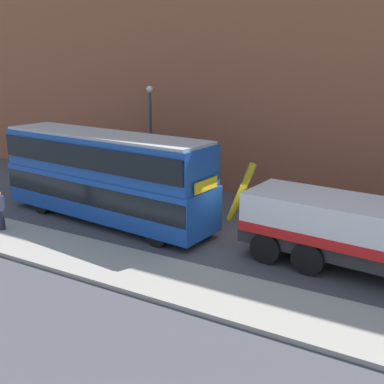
{
  "coord_description": "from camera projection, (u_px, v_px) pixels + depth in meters",
  "views": [
    {
      "loc": [
        7.11,
        -15.92,
        7.1
      ],
      "look_at": [
        -1.69,
        -0.4,
        2.0
      ],
      "focal_mm": 42.76,
      "sensor_mm": 36.0,
      "label": 1
    }
  ],
  "objects": [
    {
      "name": "ground_plane",
      "position": [
        233.0,
        242.0,
        18.64
      ],
      "size": [
        120.0,
        120.0,
        0.0
      ],
      "primitive_type": "plane",
      "color": "#424247"
    },
    {
      "name": "near_kerb",
      "position": [
        180.0,
        282.0,
        15.11
      ],
      "size": [
        60.0,
        2.8,
        0.15
      ],
      "primitive_type": "cube",
      "color": "gray",
      "rests_on": "ground_plane"
    },
    {
      "name": "building_facade",
      "position": [
        298.0,
        41.0,
        22.53
      ],
      "size": [
        60.0,
        1.5,
        16.0
      ],
      "color": "#935138",
      "rests_on": "ground_plane"
    },
    {
      "name": "double_decker_bus",
      "position": [
        104.0,
        173.0,
        20.66
      ],
      "size": [
        11.19,
        3.6,
        4.06
      ],
      "rotation": [
        0.0,
        0.0,
        -0.1
      ],
      "color": "#19479E",
      "rests_on": "ground_plane"
    },
    {
      "name": "pedestrian_onlooker",
      "position": [
        0.0,
        211.0,
        19.45
      ],
      "size": [
        0.39,
        0.47,
        1.71
      ],
      "rotation": [
        0.0,
        0.0,
        0.36
      ],
      "color": "#232333",
      "rests_on": "near_kerb"
    },
    {
      "name": "street_lamp",
      "position": [
        151.0,
        129.0,
        25.49
      ],
      "size": [
        0.36,
        0.36,
        5.83
      ],
      "color": "#38383D",
      "rests_on": "ground_plane"
    }
  ]
}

